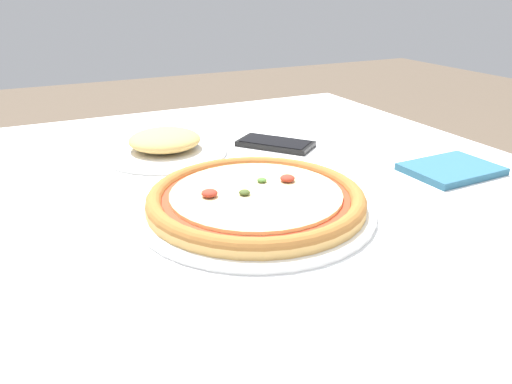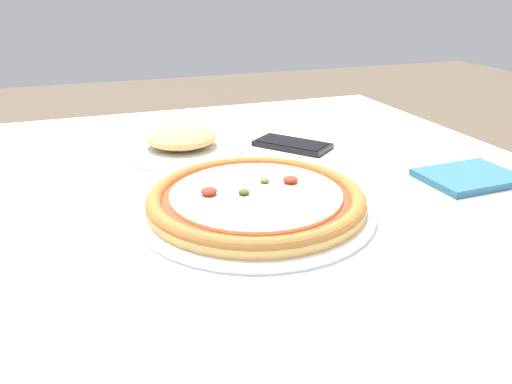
# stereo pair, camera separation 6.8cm
# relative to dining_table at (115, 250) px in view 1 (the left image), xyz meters

# --- Properties ---
(dining_table) EXTENTS (1.44, 1.05, 0.71)m
(dining_table) POSITION_rel_dining_table_xyz_m (0.00, 0.00, 0.00)
(dining_table) COLOR #997047
(dining_table) RESTS_ON ground_plane
(pizza_plate) EXTENTS (0.33, 0.33, 0.04)m
(pizza_plate) POSITION_rel_dining_table_xyz_m (0.18, -0.11, 0.09)
(pizza_plate) COLOR white
(pizza_plate) RESTS_ON dining_table
(cell_phone) EXTENTS (0.14, 0.16, 0.01)m
(cell_phone) POSITION_rel_dining_table_xyz_m (0.35, 0.14, 0.08)
(cell_phone) COLOR black
(cell_phone) RESTS_ON dining_table
(side_plate) EXTENTS (0.23, 0.23, 0.05)m
(side_plate) POSITION_rel_dining_table_xyz_m (0.14, 0.19, 0.09)
(side_plate) COLOR white
(side_plate) RESTS_ON dining_table
(napkin_folded) EXTENTS (0.15, 0.11, 0.01)m
(napkin_folded) POSITION_rel_dining_table_xyz_m (0.54, -0.12, 0.08)
(napkin_folded) COLOR #2D607A
(napkin_folded) RESTS_ON dining_table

